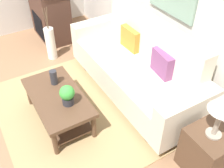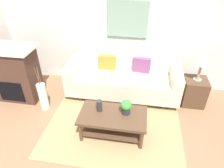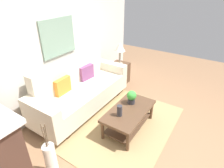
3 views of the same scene
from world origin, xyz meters
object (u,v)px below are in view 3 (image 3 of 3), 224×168
Objects in this scene: table_lamp at (120,48)px; floor_vase at (51,161)px; tabletop_vase at (120,111)px; framed_painting at (58,37)px; couch at (81,90)px; potted_plant_tabletop at (132,97)px; throw_pillow_orange at (62,86)px; side_table at (119,73)px; coffee_table at (129,115)px; throw_pillow_plum at (86,72)px.

floor_vase is (-2.94, -0.66, -0.71)m from table_lamp.
framed_painting is (0.27, 1.59, 0.97)m from tabletop_vase.
couch is 8.81× the size of potted_plant_tabletop.
potted_plant_tabletop is (0.54, -1.24, -0.11)m from throw_pillow_orange.
framed_painting is (-1.45, 0.56, 1.22)m from side_table.
couch is 1.19m from coffee_table.
couch reaches higher than side_table.
tabletop_vase is at bearing -99.55° from framed_painting.
tabletop_vase is at bearing -149.06° from table_lamp.
floor_vase is (-1.48, -0.75, -0.15)m from couch.
framed_painting is (0.36, 0.34, 0.82)m from throw_pillow_orange.
coffee_table is 5.46× the size of tabletop_vase.
floor_vase is (-1.21, 0.37, -0.25)m from tabletop_vase.
side_table is 0.99× the size of floor_vase.
throw_pillow_orange is 1.79× the size of tabletop_vase.
coffee_table is 0.33m from tabletop_vase.
potted_plant_tabletop is 1.67m from side_table.
framed_painting is (-0.17, 1.58, 0.93)m from potted_plant_tabletop.
couch is at bearing 26.83° from floor_vase.
framed_painting reaches higher than couch.
framed_painting reaches higher than throw_pillow_orange.
table_lamp reaches higher than coffee_table.
framed_painting is at bearing 136.77° from throw_pillow_plum.
tabletop_vase is at bearing 164.99° from coffee_table.
side_table is at bearing 30.94° from tabletop_vase.
tabletop_vase is (-0.24, 0.06, 0.22)m from coffee_table.
floor_vase is (-1.65, 0.37, -0.29)m from potted_plant_tabletop.
floor_vase reaches higher than side_table.
tabletop_vase is 0.77× the size of potted_plant_tabletop.
throw_pillow_orange is 1.36m from potted_plant_tabletop.
coffee_table is at bearing -91.10° from framed_painting.
couch reaches higher than floor_vase.
potted_plant_tabletop is 1.72m from floor_vase.
couch is 0.46m from throw_pillow_orange.
throw_pillow_plum is 1.79× the size of tabletop_vase.
couch is 1.47m from side_table.
couch is 11.47× the size of tabletop_vase.
table_lamp is at bearing 12.64° from floor_vase.
framed_painting is at bearing 39.37° from floor_vase.
throw_pillow_plum is at bearing 63.22° from tabletop_vase.
table_lamp reaches higher than floor_vase.
framed_painting reaches higher than coffee_table.
throw_pillow_plum is 1.41m from tabletop_vase.
framed_painting is at bearing 43.23° from throw_pillow_orange.
framed_painting reaches higher than floor_vase.
throw_pillow_orange is at bearing 160.97° from couch.
framed_painting is (0.03, 1.65, 1.19)m from coffee_table.
framed_painting reaches higher than table_lamp.
side_table is 0.71m from table_lamp.
tabletop_vase is 0.24× the size of framed_painting.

